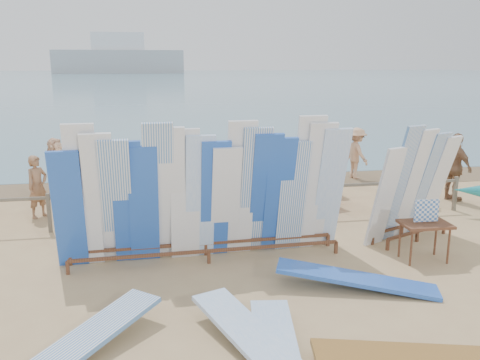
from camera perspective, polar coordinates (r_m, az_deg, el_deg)
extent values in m
plane|color=tan|center=(9.45, 1.00, -10.29)|extent=(160.00, 160.00, 0.00)
cube|color=slate|center=(136.58, -9.42, 11.30)|extent=(320.00, 240.00, 0.02)
cube|color=brown|center=(16.24, -3.81, -0.31)|extent=(40.00, 2.60, 0.01)
cube|color=#999EA3|center=(188.80, -13.42, 12.78)|extent=(45.00, 8.00, 8.00)
cube|color=silver|center=(188.94, -13.53, 14.90)|extent=(18.00, 6.00, 6.00)
cube|color=#6F6553|center=(12.00, -1.69, -1.16)|extent=(12.00, 0.06, 0.06)
cube|color=#6F6553|center=(12.21, -20.64, -3.47)|extent=(0.08, 0.08, 0.90)
cube|color=#6F6553|center=(11.99, -11.20, -3.17)|extent=(0.08, 0.08, 0.90)
cube|color=#6F6553|center=(12.10, -1.68, -2.77)|extent=(0.08, 0.08, 0.90)
cube|color=#6F6553|center=(12.53, 7.41, -2.31)|extent=(0.08, 0.08, 0.90)
cube|color=#6F6553|center=(13.25, 15.71, -1.85)|extent=(0.08, 0.08, 0.90)
cube|color=#6F6553|center=(14.22, 23.00, -1.41)|extent=(0.08, 0.08, 0.90)
cube|color=brown|center=(9.76, -3.53, -7.96)|extent=(5.16, 0.22, 0.06)
cube|color=brown|center=(10.17, -3.89, -7.10)|extent=(5.16, 0.22, 0.06)
cube|color=blue|center=(9.69, -18.71, -3.27)|extent=(0.56, 0.60, 2.28)
cube|color=white|center=(9.60, -17.12, -1.87)|extent=(0.56, 0.64, 2.74)
cube|color=white|center=(9.59, -15.40, -2.24)|extent=(0.57, 0.86, 2.59)
cube|color=white|center=(9.59, -13.68, -2.51)|extent=(0.57, 0.90, 2.47)
cube|color=blue|center=(9.59, -12.47, -2.59)|extent=(0.56, 0.67, 2.42)
cube|color=blue|center=(9.60, -10.76, -2.80)|extent=(0.56, 0.64, 2.32)
cube|color=white|center=(9.55, -9.10, -1.51)|extent=(0.57, 0.88, 2.74)
cube|color=white|center=(9.58, -7.89, -1.70)|extent=(0.57, 0.80, 2.65)
cube|color=white|center=(9.60, -6.19, -1.78)|extent=(0.56, 0.55, 2.60)
cube|color=#96BEF1|center=(9.65, -4.50, -2.03)|extent=(0.56, 0.63, 2.48)
cube|color=blue|center=(9.70, -2.82, -2.27)|extent=(0.56, 0.67, 2.37)
cube|color=white|center=(9.75, -1.65, -2.55)|extent=(0.57, 0.72, 2.25)
cube|color=white|center=(9.74, -0.01, -1.09)|extent=(0.57, 0.70, 2.73)
cube|color=white|center=(9.81, 1.62, -1.37)|extent=(0.57, 0.79, 2.61)
cube|color=blue|center=(9.87, 2.76, -1.63)|extent=(0.57, 0.82, 2.49)
cube|color=blue|center=(9.96, 4.35, -1.79)|extent=(0.57, 0.75, 2.40)
cube|color=white|center=(10.05, 5.90, -1.93)|extent=(0.56, 0.65, 2.32)
cube|color=white|center=(10.08, 7.48, -0.54)|extent=(0.56, 0.66, 2.79)
cube|color=white|center=(10.16, 8.54, -0.84)|extent=(0.57, 0.77, 2.66)
cube|color=#96BEF1|center=(10.27, 10.02, -1.07)|extent=(0.57, 0.80, 2.55)
cube|color=brown|center=(11.52, 19.30, -5.47)|extent=(1.72, 0.79, 0.06)
cube|color=brown|center=(11.76, 17.72, -4.98)|extent=(1.72, 0.79, 0.06)
cube|color=white|center=(10.76, 15.95, -1.90)|extent=(0.69, 0.71, 2.13)
cube|color=white|center=(11.04, 17.51, -0.52)|extent=(0.74, 0.84, 2.54)
cube|color=white|center=(11.39, 18.89, -0.48)|extent=(0.75, 0.86, 2.44)
cube|color=white|center=(11.74, 20.19, -0.45)|extent=(0.76, 0.87, 2.33)
cube|color=white|center=(12.04, 21.20, -0.46)|extent=(0.76, 0.88, 2.23)
cone|color=teal|center=(13.84, 25.37, -1.13)|extent=(1.36, 1.02, 0.57)
cube|color=brown|center=(10.36, 20.09, -4.68)|extent=(0.93, 0.67, 0.05)
cube|color=white|center=(10.29, 20.21, -3.25)|extent=(0.49, 0.05, 0.43)
cube|color=white|center=(7.29, -17.69, -18.55)|extent=(2.20, 2.39, 0.38)
cube|color=#96BEF1|center=(7.06, 1.94, -19.01)|extent=(1.52, 2.71, 0.35)
cube|color=blue|center=(9.01, 12.90, -11.85)|extent=(2.72, 1.44, 0.38)
cube|color=red|center=(12.94, 2.10, -2.37)|extent=(0.66, 0.64, 0.05)
cube|color=red|center=(13.09, 2.27, -0.97)|extent=(0.55, 0.34, 0.53)
cube|color=red|center=(13.26, 1.11, -1.91)|extent=(0.56, 0.51, 0.05)
cube|color=red|center=(13.42, 0.90, -0.48)|extent=(0.56, 0.17, 0.55)
cube|color=red|center=(13.79, 9.44, -0.36)|extent=(0.69, 0.91, 0.59)
cube|color=red|center=(13.96, 8.73, 1.41)|extent=(0.51, 0.31, 0.37)
imported|color=tan|center=(17.11, 12.95, 2.94)|extent=(0.66, 1.15, 1.68)
imported|color=#8C6042|center=(15.13, 23.00, 1.32)|extent=(0.71, 1.18, 1.88)
imported|color=tan|center=(15.01, 9.64, 1.59)|extent=(0.84, 0.82, 1.62)
imported|color=beige|center=(14.53, 18.81, 0.92)|extent=(0.92, 0.82, 1.74)
imported|color=tan|center=(14.34, -14.24, 0.69)|extent=(1.09, 0.73, 1.56)
imported|color=beige|center=(13.93, -17.56, 0.51)|extent=(0.93, 0.80, 1.73)
imported|color=#8C6042|center=(15.37, 1.44, 2.38)|extent=(0.73, 0.71, 1.80)
imported|color=beige|center=(15.07, -4.95, 1.67)|extent=(1.29, 1.43, 1.57)
imported|color=#8C6042|center=(13.40, -21.78, -0.70)|extent=(0.60, 0.63, 1.55)
imported|color=beige|center=(15.98, -19.92, 1.64)|extent=(0.90, 1.56, 1.60)
imported|color=#8C6042|center=(14.46, 1.92, 1.72)|extent=(1.15, 0.75, 1.81)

